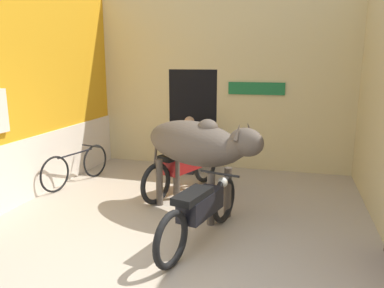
{
  "coord_description": "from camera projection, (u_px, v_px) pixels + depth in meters",
  "views": [
    {
      "loc": [
        1.5,
        -3.37,
        2.26
      ],
      "look_at": [
        0.02,
        2.02,
        1.03
      ],
      "focal_mm": 35.0,
      "sensor_mm": 36.0,
      "label": 1
    }
  ],
  "objects": [
    {
      "name": "ground_plane",
      "position": [
        141.0,
        276.0,
        4.04
      ],
      "size": [
        30.0,
        30.0,
        0.0
      ],
      "primitive_type": "plane",
      "color": "tan"
    },
    {
      "name": "wall_left_shopfront",
      "position": [
        39.0,
        89.0,
        6.47
      ],
      "size": [
        0.25,
        4.48,
        3.71
      ],
      "color": "orange",
      "rests_on": "ground_plane"
    },
    {
      "name": "wall_back_with_doorway",
      "position": [
        215.0,
        92.0,
        8.18
      ],
      "size": [
        5.39,
        0.93,
        3.71
      ],
      "color": "#D1BC84",
      "rests_on": "ground_plane"
    },
    {
      "name": "cow",
      "position": [
        197.0,
        144.0,
        5.53
      ],
      "size": [
        2.1,
        1.44,
        1.49
      ],
      "color": "#4C4238",
      "rests_on": "ground_plane"
    },
    {
      "name": "motorcycle_near",
      "position": [
        201.0,
        209.0,
        4.71
      ],
      "size": [
        0.7,
        2.03,
        0.78
      ],
      "color": "black",
      "rests_on": "ground_plane"
    },
    {
      "name": "motorcycle_far",
      "position": [
        183.0,
        167.0,
        6.55
      ],
      "size": [
        0.89,
        1.99,
        0.79
      ],
      "color": "black",
      "rests_on": "ground_plane"
    },
    {
      "name": "bicycle",
      "position": [
        76.0,
        166.0,
        7.03
      ],
      "size": [
        0.51,
        1.65,
        0.66
      ],
      "color": "black",
      "rests_on": "ground_plane"
    },
    {
      "name": "shopkeeper_seated",
      "position": [
        189.0,
        144.0,
        7.73
      ],
      "size": [
        0.41,
        0.33,
        1.17
      ],
      "color": "#282833",
      "rests_on": "ground_plane"
    },
    {
      "name": "plastic_stool",
      "position": [
        175.0,
        161.0,
        7.87
      ],
      "size": [
        0.32,
        0.32,
        0.41
      ],
      "color": "red",
      "rests_on": "ground_plane"
    }
  ]
}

